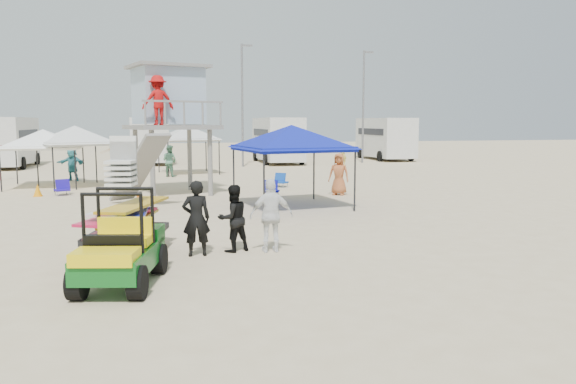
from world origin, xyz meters
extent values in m
plane|color=beige|center=(0.00, 0.00, 0.00)|extent=(140.00, 140.00, 0.00)
cube|color=#0D5719|center=(-3.23, 0.40, 0.50)|extent=(1.60, 2.48, 0.40)
cube|color=yellow|center=(-3.23, 0.40, 0.75)|extent=(1.16, 0.85, 0.22)
cylinder|color=black|center=(-3.73, -0.43, 0.29)|extent=(0.38, 0.63, 0.59)
cube|color=black|center=(-3.23, 2.70, 0.52)|extent=(1.85, 2.36, 0.13)
cylinder|color=black|center=(-3.84, 2.70, 0.28)|extent=(0.33, 0.59, 0.55)
imported|color=black|center=(-1.73, 2.40, 0.85)|extent=(0.63, 0.43, 1.70)
imported|color=black|center=(-0.88, 2.65, 0.77)|extent=(0.92, 0.83, 1.55)
imported|color=white|center=(-0.03, 2.40, 0.85)|extent=(1.01, 0.45, 1.69)
cylinder|color=gray|center=(-3.12, 12.22, 1.34)|extent=(0.19, 0.19, 2.67)
cube|color=gray|center=(-1.94, 13.39, 2.76)|extent=(4.00, 4.00, 0.17)
cube|color=#9CB4C9|center=(-1.94, 13.71, 4.01)|extent=(2.97, 2.76, 2.24)
imported|color=#B20F0F|center=(-2.80, 12.32, 3.78)|extent=(1.21, 0.70, 1.88)
cylinder|color=black|center=(0.39, 7.26, 1.06)|extent=(0.06, 0.06, 2.12)
pyramid|color=#0F1CA4|center=(2.00, 8.87, 2.87)|extent=(3.87, 3.87, 0.80)
cube|color=#0F1CA4|center=(2.00, 8.87, 2.07)|extent=(3.87, 3.87, 0.18)
cylinder|color=black|center=(-7.50, 15.71, 1.03)|extent=(0.06, 0.06, 2.05)
pyramid|color=silver|center=(-6.15, 17.06, 2.80)|extent=(3.77, 3.77, 0.80)
cube|color=silver|center=(-6.15, 17.06, 2.00)|extent=(3.77, 3.77, 0.18)
cylinder|color=black|center=(-9.08, 15.94, 0.94)|extent=(0.06, 0.06, 1.88)
pyramid|color=white|center=(-7.57, 17.45, 2.63)|extent=(3.21, 3.21, 0.80)
cube|color=white|center=(-7.57, 17.45, 1.83)|extent=(3.21, 3.21, 0.18)
cylinder|color=black|center=(-2.24, 21.28, 1.01)|extent=(0.06, 0.06, 2.02)
pyramid|color=silver|center=(-0.81, 22.71, 2.77)|extent=(3.50, 3.50, 0.80)
cube|color=silver|center=(-0.81, 22.71, 1.97)|extent=(3.50, 3.50, 0.18)
imported|color=orange|center=(-4.10, 17.42, 0.94)|extent=(2.59, 2.62, 1.89)
cone|color=#FD5408|center=(-3.23, 10.35, 0.25)|extent=(0.34, 0.34, 0.50)
cone|color=orange|center=(-7.25, 13.99, 0.25)|extent=(0.34, 0.34, 0.50)
cube|color=#1E0EA0|center=(-6.34, 14.09, 0.22)|extent=(0.69, 0.67, 0.06)
cube|color=#1E0EA0|center=(-6.34, 14.33, 0.42)|extent=(0.56, 0.37, 0.44)
cylinder|color=#B2B2B7|center=(-6.56, 13.89, 0.10)|extent=(0.03, 0.03, 0.20)
cube|color=#0E109B|center=(1.90, 11.80, 0.22)|extent=(0.67, 0.65, 0.06)
cube|color=#0E109B|center=(1.90, 12.04, 0.42)|extent=(0.57, 0.33, 0.44)
cylinder|color=#B2B2B7|center=(1.68, 11.60, 0.10)|extent=(0.03, 0.03, 0.20)
cube|color=#0F41A5|center=(2.95, 14.92, 0.22)|extent=(0.74, 0.73, 0.06)
cube|color=#0F41A5|center=(2.95, 15.16, 0.42)|extent=(0.52, 0.49, 0.44)
cylinder|color=#B2B2B7|center=(2.73, 14.72, 0.10)|extent=(0.03, 0.03, 0.20)
cube|color=silver|center=(-12.00, 30.00, 1.75)|extent=(2.50, 6.80, 3.00)
cube|color=black|center=(-12.00, 30.00, 2.20)|extent=(2.54, 5.44, 0.50)
cube|color=silver|center=(-3.00, 31.50, 1.75)|extent=(2.50, 6.50, 3.00)
cube|color=black|center=(-3.00, 31.50, 2.20)|extent=(2.54, 5.20, 0.50)
cylinder|color=black|center=(-4.25, 29.42, 0.40)|extent=(0.25, 0.80, 0.80)
cube|color=silver|center=(6.00, 30.00, 1.75)|extent=(2.50, 7.00, 3.00)
cube|color=black|center=(6.00, 30.00, 2.20)|extent=(2.54, 5.60, 0.50)
cylinder|color=black|center=(4.75, 27.76, 0.40)|extent=(0.25, 0.80, 0.80)
cube|color=silver|center=(15.00, 31.50, 1.75)|extent=(2.50, 6.60, 3.00)
cube|color=black|center=(15.00, 31.50, 2.20)|extent=(2.54, 5.28, 0.50)
cylinder|color=black|center=(13.75, 29.39, 0.40)|extent=(0.25, 0.80, 0.80)
cylinder|color=slate|center=(3.00, 27.00, 4.00)|extent=(0.14, 0.14, 8.00)
cylinder|color=slate|center=(12.00, 28.50, 4.00)|extent=(0.14, 0.14, 8.00)
imported|color=#B15E32|center=(4.65, 11.70, 0.85)|extent=(0.99, 0.89, 1.70)
imported|color=#508667|center=(-1.90, 21.09, 0.86)|extent=(1.06, 1.02, 1.72)
imported|color=#D3BB4F|center=(9.77, 26.30, 0.78)|extent=(0.67, 0.67, 1.57)
imported|color=teal|center=(-6.73, 19.95, 0.86)|extent=(1.64, 1.23, 1.72)
camera|label=1|loc=(-2.53, -10.00, 2.98)|focal=35.00mm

